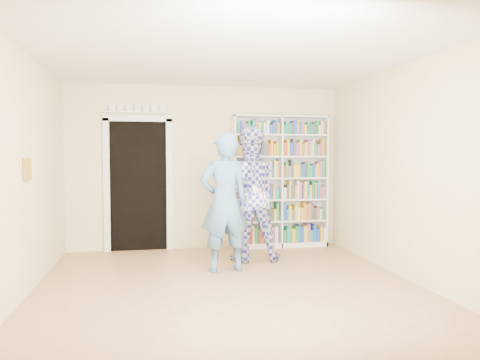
# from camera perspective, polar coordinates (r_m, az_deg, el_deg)

# --- Properties ---
(floor) EXTENTS (5.00, 5.00, 0.00)m
(floor) POSITION_cam_1_polar(r_m,az_deg,el_deg) (5.58, -1.21, -13.14)
(floor) COLOR #947147
(floor) RESTS_ON ground
(ceiling) EXTENTS (5.00, 5.00, 0.00)m
(ceiling) POSITION_cam_1_polar(r_m,az_deg,el_deg) (5.48, -1.24, 15.12)
(ceiling) COLOR white
(ceiling) RESTS_ON wall_back
(wall_back) EXTENTS (4.50, 0.00, 4.50)m
(wall_back) POSITION_cam_1_polar(r_m,az_deg,el_deg) (7.84, -4.22, 1.53)
(wall_back) COLOR #F6E7A9
(wall_back) RESTS_ON floor
(wall_left) EXTENTS (0.00, 5.00, 5.00)m
(wall_left) POSITION_cam_1_polar(r_m,az_deg,el_deg) (5.46, -25.20, 0.62)
(wall_left) COLOR #F6E7A9
(wall_left) RESTS_ON floor
(wall_right) EXTENTS (0.00, 5.00, 5.00)m
(wall_right) POSITION_cam_1_polar(r_m,az_deg,el_deg) (6.14, 19.96, 0.96)
(wall_right) COLOR #F6E7A9
(wall_right) RESTS_ON floor
(bookshelf) EXTENTS (1.61, 0.30, 2.22)m
(bookshelf) POSITION_cam_1_polar(r_m,az_deg,el_deg) (7.93, 4.92, -0.12)
(bookshelf) COLOR white
(bookshelf) RESTS_ON floor
(doorway) EXTENTS (1.10, 0.08, 2.43)m
(doorway) POSITION_cam_1_polar(r_m,az_deg,el_deg) (7.77, -12.28, 0.20)
(doorway) COLOR black
(doorway) RESTS_ON floor
(wall_art) EXTENTS (0.03, 0.25, 0.25)m
(wall_art) POSITION_cam_1_polar(r_m,az_deg,el_deg) (5.65, -24.51, 1.21)
(wall_art) COLOR brown
(wall_art) RESTS_ON wall_left
(man_blue) EXTENTS (0.73, 0.54, 1.85)m
(man_blue) POSITION_cam_1_polar(r_m,az_deg,el_deg) (6.24, -1.90, -2.74)
(man_blue) COLOR #4E7EAE
(man_blue) RESTS_ON floor
(man_plaid) EXTENTS (1.00, 0.80, 1.97)m
(man_plaid) POSITION_cam_1_polar(r_m,az_deg,el_deg) (6.89, 1.03, -1.70)
(man_plaid) COLOR #33369D
(man_plaid) RESTS_ON floor
(paper_sheet) EXTENTS (0.18, 0.12, 0.29)m
(paper_sheet) POSITION_cam_1_polar(r_m,az_deg,el_deg) (6.64, 2.18, -1.86)
(paper_sheet) COLOR white
(paper_sheet) RESTS_ON man_plaid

